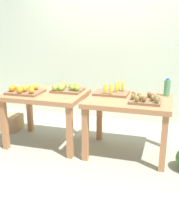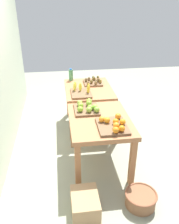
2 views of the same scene
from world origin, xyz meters
name	(u,v)px [view 1 (image 1 of 2)]	position (x,y,z in m)	size (l,w,h in m)	color
ground_plane	(86,147)	(0.00, 0.00, 0.00)	(8.00, 8.00, 0.00)	gray
back_wall	(110,31)	(0.00, 1.35, 1.50)	(4.40, 0.12, 3.00)	beige
display_table_left	(46,100)	(-0.56, 0.00, 0.63)	(1.04, 0.80, 0.74)	#AA6C44
display_table_right	(128,107)	(0.56, 0.00, 0.63)	(1.04, 0.80, 0.74)	#AA6C44
orange_bin	(25,91)	(-0.81, -0.13, 0.77)	(0.44, 0.36, 0.11)	brown
apple_bin	(67,88)	(-0.31, 0.13, 0.78)	(0.41, 0.34, 0.11)	brown
banana_crate	(112,92)	(0.32, 0.16, 0.77)	(0.44, 0.32, 0.17)	brown
kiwi_bin	(145,100)	(0.77, -0.11, 0.77)	(0.37, 0.32, 0.10)	brown
water_bottle	(167,88)	(1.00, 0.27, 0.84)	(0.08, 0.08, 0.23)	#4C8C59
cardboard_produce_box	(8,122)	(-1.40, 0.30, 0.12)	(0.40, 0.30, 0.24)	tan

